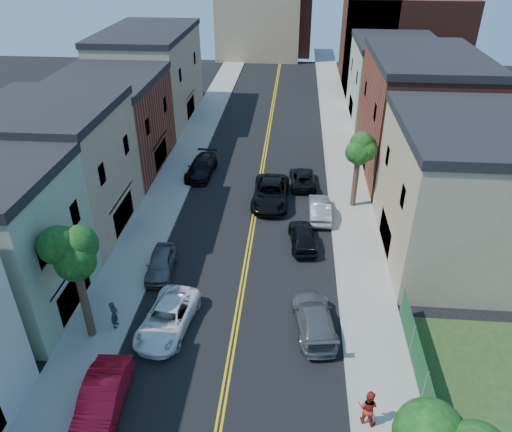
% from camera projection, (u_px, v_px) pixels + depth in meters
% --- Properties ---
extents(sidewalk_left, '(3.20, 100.00, 0.15)m').
position_uv_depth(sidewalk_left, '(188.00, 151.00, 49.13)').
color(sidewalk_left, gray).
rests_on(sidewalk_left, ground).
extents(sidewalk_right, '(3.20, 100.00, 0.15)m').
position_uv_depth(sidewalk_right, '(343.00, 156.00, 48.01)').
color(sidewalk_right, gray).
rests_on(sidewalk_right, ground).
extents(curb_left, '(0.30, 100.00, 0.15)m').
position_uv_depth(curb_left, '(205.00, 152.00, 49.01)').
color(curb_left, gray).
rests_on(curb_left, ground).
extents(curb_right, '(0.30, 100.00, 0.15)m').
position_uv_depth(curb_right, '(326.00, 156.00, 48.13)').
color(curb_right, gray).
rests_on(curb_right, ground).
extents(bldg_left_tan_near, '(9.00, 10.00, 9.00)m').
position_uv_depth(bldg_left_tan_near, '(57.00, 174.00, 34.47)').
color(bldg_left_tan_near, '#998466').
rests_on(bldg_left_tan_near, ground).
extents(bldg_left_brick, '(9.00, 12.00, 8.00)m').
position_uv_depth(bldg_left_brick, '(110.00, 126.00, 44.13)').
color(bldg_left_brick, brown).
rests_on(bldg_left_brick, ground).
extents(bldg_left_tan_far, '(9.00, 16.00, 9.50)m').
position_uv_depth(bldg_left_tan_far, '(150.00, 78.00, 55.72)').
color(bldg_left_tan_far, '#998466').
rests_on(bldg_left_tan_far, ground).
extents(bldg_right_tan, '(9.00, 12.00, 9.00)m').
position_uv_depth(bldg_right_tan, '(461.00, 196.00, 31.62)').
color(bldg_right_tan, '#998466').
rests_on(bldg_right_tan, ground).
extents(bldg_right_brick, '(9.00, 14.00, 10.00)m').
position_uv_depth(bldg_right_brick, '(418.00, 117.00, 43.34)').
color(bldg_right_brick, brown).
rests_on(bldg_right_brick, ground).
extents(bldg_right_palegrn, '(9.00, 12.00, 8.50)m').
position_uv_depth(bldg_right_palegrn, '(392.00, 83.00, 55.69)').
color(bldg_right_palegrn, gray).
rests_on(bldg_right_palegrn, ground).
extents(church, '(16.20, 14.20, 22.60)m').
position_uv_depth(church, '(395.00, 32.00, 66.88)').
color(church, '#4C2319').
rests_on(church, ground).
extents(backdrop_left, '(14.00, 8.00, 12.00)m').
position_uv_depth(backdrop_left, '(258.00, 22.00, 81.73)').
color(backdrop_left, '#998466').
rests_on(backdrop_left, ground).
extents(backdrop_center, '(10.00, 8.00, 10.00)m').
position_uv_depth(backdrop_center, '(282.00, 24.00, 85.38)').
color(backdrop_center, brown).
rests_on(backdrop_center, ground).
extents(fence_right, '(0.04, 15.00, 1.90)m').
position_uv_depth(fence_right, '(432.00, 415.00, 21.28)').
color(fence_right, '#143F1E').
rests_on(fence_right, sidewalk_right).
extents(tree_left_mid, '(5.20, 5.20, 9.29)m').
position_uv_depth(tree_left_mid, '(70.00, 238.00, 23.56)').
color(tree_left_mid, '#3E2B1F').
rests_on(tree_left_mid, sidewalk_left).
extents(tree_right_far, '(4.40, 4.40, 8.03)m').
position_uv_depth(tree_right_far, '(360.00, 141.00, 36.54)').
color(tree_right_far, '#3E2B1F').
rests_on(tree_right_far, sidewalk_right).
extents(red_sedan, '(2.06, 5.11, 1.65)m').
position_uv_depth(red_sedan, '(102.00, 400.00, 22.28)').
color(red_sedan, red).
rests_on(red_sedan, ground).
extents(white_pickup, '(3.16, 5.64, 1.49)m').
position_uv_depth(white_pickup, '(167.00, 318.00, 27.07)').
color(white_pickup, white).
rests_on(white_pickup, ground).
extents(grey_car_left, '(2.00, 4.29, 1.42)m').
position_uv_depth(grey_car_left, '(161.00, 263.00, 31.58)').
color(grey_car_left, '#54575B').
rests_on(grey_car_left, ground).
extents(black_car_left, '(2.54, 5.51, 1.56)m').
position_uv_depth(black_car_left, '(201.00, 167.00, 44.16)').
color(black_car_left, black).
rests_on(black_car_left, ground).
extents(grey_car_right, '(2.81, 5.45, 1.51)m').
position_uv_depth(grey_car_right, '(314.00, 319.00, 27.01)').
color(grey_car_right, '#54575B').
rests_on(grey_car_right, ground).
extents(black_car_right, '(2.29, 4.63, 1.52)m').
position_uv_depth(black_car_right, '(303.00, 236.00, 34.28)').
color(black_car_right, black).
rests_on(black_car_right, ground).
extents(silver_car_right, '(1.67, 4.59, 1.50)m').
position_uv_depth(silver_car_right, '(320.00, 209.00, 37.65)').
color(silver_car_right, '#9DA0A4').
rests_on(silver_car_right, ground).
extents(dark_car_right_far, '(2.48, 4.77, 1.28)m').
position_uv_depth(dark_car_right_far, '(303.00, 178.00, 42.50)').
color(dark_car_right_far, black).
rests_on(dark_car_right_far, ground).
extents(black_suv_lane, '(2.95, 6.30, 1.74)m').
position_uv_depth(black_suv_lane, '(271.00, 193.00, 39.64)').
color(black_suv_lane, black).
rests_on(black_suv_lane, ground).
extents(pedestrian_left, '(0.47, 0.66, 1.71)m').
position_uv_depth(pedestrian_left, '(114.00, 314.00, 26.96)').
color(pedestrian_left, '#282830').
rests_on(pedestrian_left, sidewalk_left).
extents(pedestrian_right, '(1.14, 1.03, 1.93)m').
position_uv_depth(pedestrian_right, '(368.00, 407.00, 21.61)').
color(pedestrian_right, '#AF251A').
rests_on(pedestrian_right, sidewalk_right).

